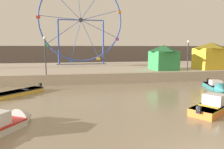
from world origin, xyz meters
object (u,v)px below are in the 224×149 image
at_px(motorboat_pale_grey, 1,125).
at_px(ferris_wheel_blue_frame, 81,21).
at_px(motorboat_teal_painted, 217,87).
at_px(motorboat_mustard_yellow, 8,95).
at_px(promenade_lamp_near, 188,51).
at_px(carnival_booth_yellow_awning, 210,55).
at_px(motorboat_orange_hull, 216,106).
at_px(promenade_lamp_far, 45,50).
at_px(carnival_booth_green_kiosk, 164,57).

height_order(motorboat_pale_grey, ferris_wheel_blue_frame, ferris_wheel_blue_frame).
bearing_deg(motorboat_teal_painted, motorboat_pale_grey, -50.21).
distance_m(motorboat_mustard_yellow, promenade_lamp_near, 20.27).
bearing_deg(motorboat_pale_grey, promenade_lamp_near, -21.04).
bearing_deg(promenade_lamp_near, carnival_booth_yellow_awning, 21.88).
bearing_deg(motorboat_orange_hull, ferris_wheel_blue_frame, 73.86).
height_order(motorboat_orange_hull, promenade_lamp_far, promenade_lamp_far).
distance_m(motorboat_orange_hull, promenade_lamp_far, 16.99).
xyz_separation_m(motorboat_teal_painted, carnival_booth_green_kiosk, (-1.94, 8.06, 2.55)).
bearing_deg(motorboat_orange_hull, motorboat_pale_grey, 152.43).
bearing_deg(carnival_booth_yellow_awning, motorboat_orange_hull, -129.14).
relative_size(ferris_wheel_blue_frame, carnival_booth_green_kiosk, 3.81).
distance_m(motorboat_orange_hull, motorboat_mustard_yellow, 15.69).
xyz_separation_m(promenade_lamp_near, promenade_lamp_far, (-16.71, -0.35, 0.17)).
distance_m(motorboat_pale_grey, motorboat_orange_hull, 12.56).
distance_m(motorboat_orange_hull, carnival_booth_green_kiosk, 14.69).
xyz_separation_m(carnival_booth_yellow_awning, promenade_lamp_near, (-4.31, -1.73, 0.63)).
relative_size(motorboat_pale_grey, carnival_booth_yellow_awning, 1.11).
distance_m(motorboat_mustard_yellow, promenade_lamp_far, 6.82).
xyz_separation_m(carnival_booth_green_kiosk, promenade_lamp_far, (-14.51, -2.50, 0.98)).
bearing_deg(motorboat_teal_painted, carnival_booth_yellow_awning, 165.90).
bearing_deg(ferris_wheel_blue_frame, promenade_lamp_far, -108.21).
bearing_deg(promenade_lamp_far, motorboat_mustard_yellow, -115.30).
xyz_separation_m(ferris_wheel_blue_frame, promenade_lamp_near, (12.32, -12.98, -4.77)).
bearing_deg(promenade_lamp_near, carnival_booth_green_kiosk, 135.51).
relative_size(motorboat_mustard_yellow, carnival_booth_green_kiosk, 1.28).
relative_size(motorboat_pale_grey, ferris_wheel_blue_frame, 0.34).
distance_m(motorboat_mustard_yellow, ferris_wheel_blue_frame, 21.42).
relative_size(motorboat_pale_grey, carnival_booth_green_kiosk, 1.30).
distance_m(ferris_wheel_blue_frame, promenade_lamp_far, 14.76).
bearing_deg(promenade_lamp_near, promenade_lamp_far, -178.81).
relative_size(motorboat_orange_hull, promenade_lamp_far, 1.05).
bearing_deg(motorboat_orange_hull, carnival_booth_yellow_awning, 23.63).
relative_size(motorboat_orange_hull, ferris_wheel_blue_frame, 0.29).
bearing_deg(carnival_booth_green_kiosk, motorboat_pale_grey, -136.36).
bearing_deg(motorboat_teal_painted, carnival_booth_green_kiosk, -149.68).
bearing_deg(motorboat_mustard_yellow, carnival_booth_yellow_awning, 149.56).
xyz_separation_m(motorboat_teal_painted, carnival_booth_yellow_awning, (4.57, 7.63, 2.73)).
distance_m(motorboat_pale_grey, carnival_booth_yellow_awning, 26.49).
height_order(motorboat_mustard_yellow, promenade_lamp_near, promenade_lamp_near).
relative_size(motorboat_orange_hull, carnival_booth_green_kiosk, 1.12).
relative_size(motorboat_orange_hull, motorboat_teal_painted, 0.97).
distance_m(motorboat_orange_hull, ferris_wheel_blue_frame, 27.34).
relative_size(motorboat_pale_grey, motorboat_teal_painted, 1.12).
xyz_separation_m(motorboat_mustard_yellow, carnival_booth_green_kiosk, (16.99, 7.75, 2.60)).
bearing_deg(ferris_wheel_blue_frame, motorboat_pale_grey, -101.01).
xyz_separation_m(carnival_booth_yellow_awning, promenade_lamp_far, (-21.02, -2.08, 0.79)).
bearing_deg(motorboat_orange_hull, motorboat_teal_painted, 20.37).
xyz_separation_m(motorboat_pale_grey, motorboat_orange_hull, (12.51, 1.11, 0.03)).
relative_size(motorboat_pale_grey, promenade_lamp_far, 1.21).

